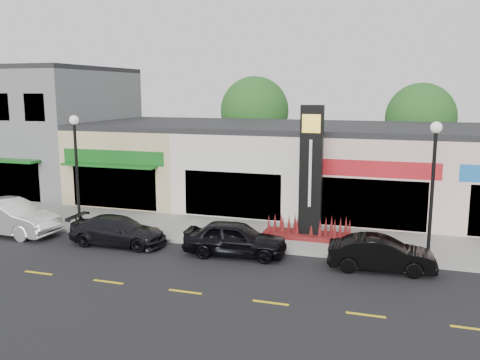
{
  "coord_description": "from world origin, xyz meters",
  "views": [
    {
      "loc": [
        6.72,
        -18.05,
        6.79
      ],
      "look_at": [
        -0.26,
        4.0,
        2.68
      ],
      "focal_mm": 38.0,
      "sensor_mm": 36.0,
      "label": 1
    }
  ],
  "objects": [
    {
      "name": "car_black_conv",
      "position": [
        6.26,
        1.19,
        0.66
      ],
      "size": [
        1.69,
        4.08,
        1.31
      ],
      "primitive_type": "imported",
      "rotation": [
        0.0,
        0.0,
        1.65
      ],
      "color": "black",
      "rests_on": "ground"
    },
    {
      "name": "car_dark_sedan",
      "position": [
        -5.0,
        1.05,
        0.64
      ],
      "size": [
        1.87,
        4.42,
        1.27
      ],
      "primitive_type": "imported",
      "rotation": [
        0.0,
        0.0,
        1.59
      ],
      "color": "black",
      "rests_on": "ground"
    },
    {
      "name": "sidewalk",
      "position": [
        0.0,
        4.35,
        0.07
      ],
      "size": [
        52.0,
        4.3,
        0.15
      ],
      "primitive_type": "cube",
      "color": "gray",
      "rests_on": "ground"
    },
    {
      "name": "tree_rear_west",
      "position": [
        -4.0,
        19.5,
        5.22
      ],
      "size": [
        5.2,
        5.2,
        7.83
      ],
      "color": "#382619",
      "rests_on": "ground"
    },
    {
      "name": "shop_beige",
      "position": [
        -8.5,
        11.46,
        2.4
      ],
      "size": [
        7.0,
        10.85,
        4.8
      ],
      "color": "tan",
      "rests_on": "ground"
    },
    {
      "name": "car_white_van",
      "position": [
        -10.81,
        0.96,
        0.83
      ],
      "size": [
        2.09,
        5.15,
        1.66
      ],
      "primitive_type": "imported",
      "rotation": [
        0.0,
        0.0,
        1.51
      ],
      "color": "white",
      "rests_on": "ground"
    },
    {
      "name": "car_black_sedan",
      "position": [
        0.42,
        1.2,
        0.73
      ],
      "size": [
        2.03,
        4.4,
        1.46
      ],
      "primitive_type": "imported",
      "rotation": [
        0.0,
        0.0,
        1.64
      ],
      "color": "black",
      "rests_on": "ground"
    },
    {
      "name": "lamp_west_near",
      "position": [
        -8.0,
        2.5,
        3.48
      ],
      "size": [
        0.44,
        0.44,
        5.47
      ],
      "color": "black",
      "rests_on": "sidewalk"
    },
    {
      "name": "lamp_east_near",
      "position": [
        8.0,
        2.5,
        3.48
      ],
      "size": [
        0.44,
        0.44,
        5.47
      ],
      "color": "black",
      "rests_on": "sidewalk"
    },
    {
      "name": "shop_cream",
      "position": [
        -1.5,
        11.47,
        2.4
      ],
      "size": [
        7.0,
        10.01,
        4.8
      ],
      "color": "beige",
      "rests_on": "ground"
    },
    {
      "name": "pylon_sign",
      "position": [
        3.0,
        4.2,
        2.27
      ],
      "size": [
        4.2,
        1.3,
        6.0
      ],
      "color": "maroon",
      "rests_on": "sidewalk"
    },
    {
      "name": "shop_pink_w",
      "position": [
        5.5,
        11.47,
        2.4
      ],
      "size": [
        7.0,
        10.01,
        4.8
      ],
      "color": "beige",
      "rests_on": "ground"
    },
    {
      "name": "ground",
      "position": [
        0.0,
        0.0,
        0.0
      ],
      "size": [
        120.0,
        120.0,
        0.0
      ],
      "primitive_type": "plane",
      "color": "black",
      "rests_on": "ground"
    },
    {
      "name": "curb",
      "position": [
        0.0,
        2.1,
        0.07
      ],
      "size": [
        52.0,
        0.2,
        0.15
      ],
      "primitive_type": "cube",
      "color": "gray",
      "rests_on": "ground"
    },
    {
      "name": "building_grey_2story",
      "position": [
        -18.0,
        11.48,
        4.14
      ],
      "size": [
        12.0,
        10.95,
        8.3
      ],
      "color": "slate",
      "rests_on": "ground"
    },
    {
      "name": "tree_rear_mid",
      "position": [
        8.0,
        19.5,
        4.88
      ],
      "size": [
        4.8,
        4.8,
        7.29
      ],
      "color": "#382619",
      "rests_on": "ground"
    }
  ]
}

